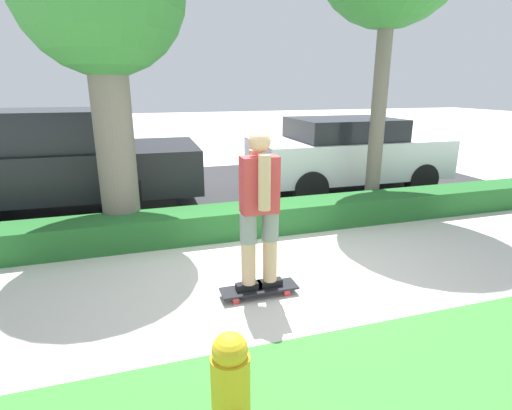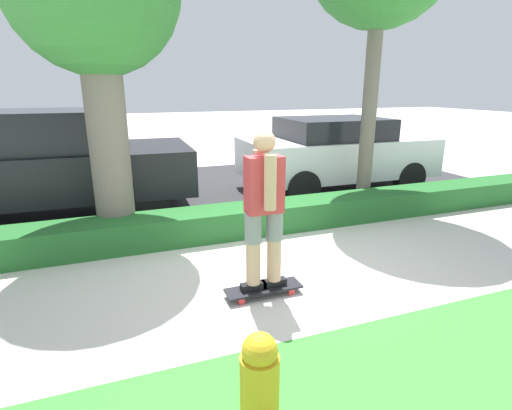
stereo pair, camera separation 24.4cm
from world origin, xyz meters
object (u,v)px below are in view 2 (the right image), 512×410
parked_car_front (47,163)px  parked_car_middle (336,152)px  skateboard (264,289)px  fire_hydrant (259,405)px  skater_person (264,208)px

parked_car_front → parked_car_middle: bearing=1.5°
skateboard → parked_car_front: (-2.28, 3.64, 0.82)m
parked_car_front → fire_hydrant: (1.55, -5.45, -0.45)m
parked_car_middle → fire_hydrant: size_ratio=4.39×
parked_car_front → parked_car_middle: size_ratio=1.16×
skateboard → parked_car_middle: size_ratio=0.21×
skateboard → skater_person: 0.86m
parked_car_front → fire_hydrant: 5.68m
skateboard → fire_hydrant: bearing=-112.1°
skater_person → parked_car_front: parked_car_front is taller
skateboard → parked_car_middle: bearing=50.3°
skateboard → parked_car_front: parked_car_front is taller
skateboard → fire_hydrant: size_ratio=0.91×
skateboard → parked_car_front: size_ratio=0.18×
parked_car_middle → fire_hydrant: 6.59m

